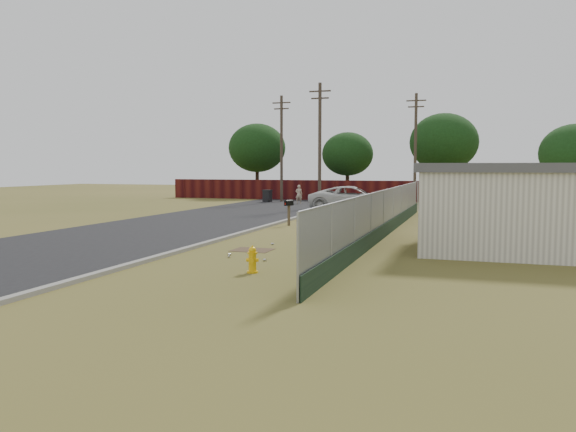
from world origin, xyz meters
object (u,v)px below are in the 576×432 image
(pedestrian, at_px, (299,194))
(trash_bin, at_px, (267,196))
(fire_hydrant, at_px, (252,260))
(pickup_truck, at_px, (353,199))
(mailbox, at_px, (289,205))

(pedestrian, relative_size, trash_bin, 1.47)
(fire_hydrant, bearing_deg, trash_bin, 109.71)
(pickup_truck, height_order, trash_bin, pickup_truck)
(fire_hydrant, relative_size, trash_bin, 0.74)
(fire_hydrant, relative_size, pickup_truck, 0.13)
(fire_hydrant, xyz_separation_m, pickup_truck, (-1.87, 22.89, 0.48))
(mailbox, height_order, pedestrian, pedestrian)
(mailbox, bearing_deg, fire_hydrant, -76.30)
(pickup_truck, xyz_separation_m, trash_bin, (-8.89, 7.14, -0.30))
(fire_hydrant, height_order, trash_bin, trash_bin)
(mailbox, distance_m, trash_bin, 19.21)
(trash_bin, bearing_deg, fire_hydrant, -70.29)
(pickup_truck, relative_size, trash_bin, 5.77)
(mailbox, xyz_separation_m, pedestrian, (-4.49, 16.19, -0.27))
(mailbox, relative_size, pickup_truck, 0.22)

